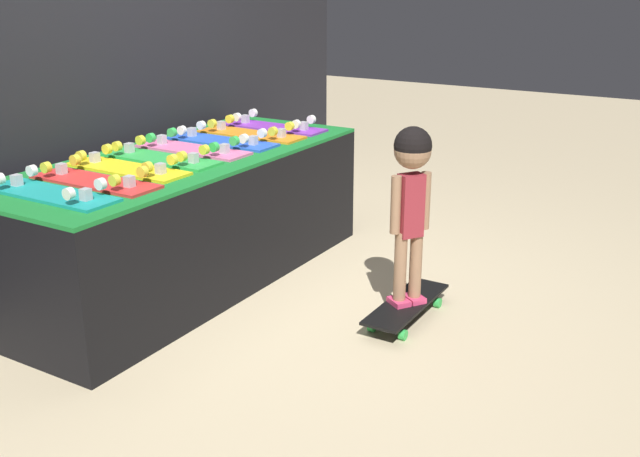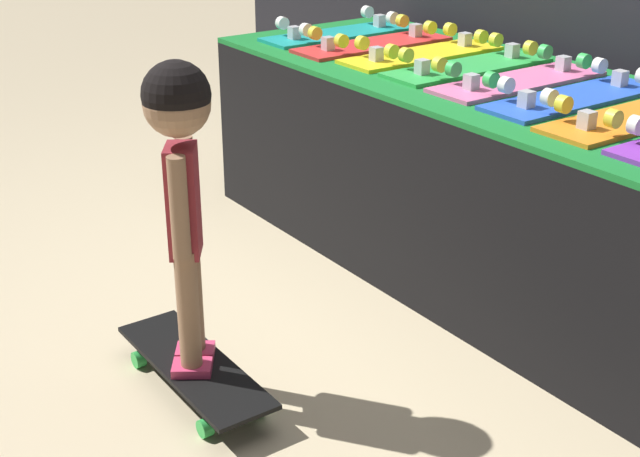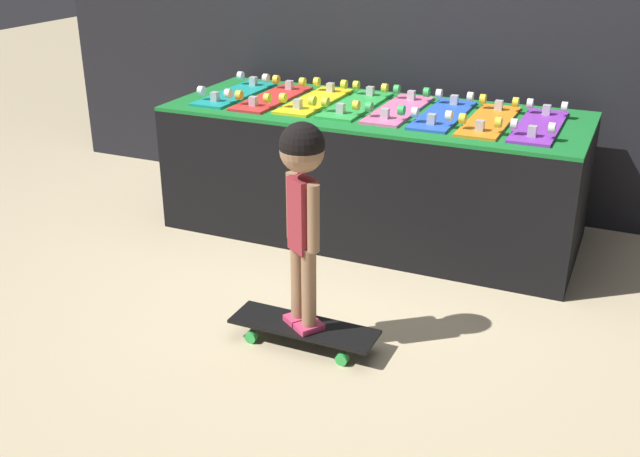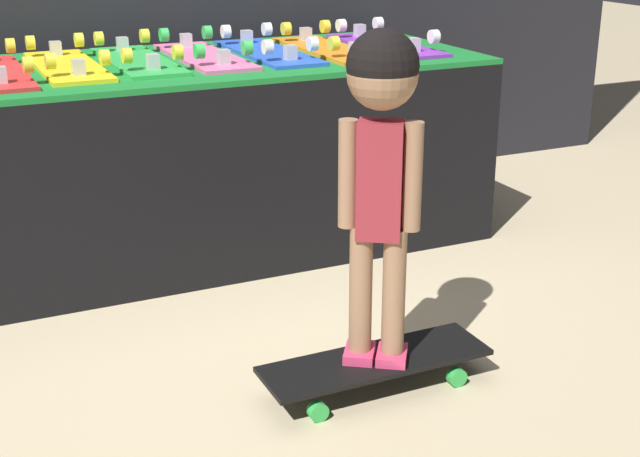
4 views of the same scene
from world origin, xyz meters
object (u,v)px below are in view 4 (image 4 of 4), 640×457
at_px(skateboard_pink_on_rack, 204,54).
at_px(skateboard_purple_on_rack, 385,43).
at_px(child, 381,136).
at_px(skateboard_green_on_rack, 137,59).
at_px(skateboard_yellow_on_rack, 67,64).
at_px(skateboard_orange_on_rack, 329,47).
at_px(skateboard_blue_on_rack, 267,50).
at_px(skateboard_on_floor, 375,364).

bearing_deg(skateboard_pink_on_rack, skateboard_purple_on_rack, -2.46).
height_order(skateboard_pink_on_rack, skateboard_purple_on_rack, same).
height_order(skateboard_pink_on_rack, child, child).
height_order(skateboard_green_on_rack, skateboard_purple_on_rack, same).
xyz_separation_m(skateboard_yellow_on_rack, skateboard_orange_on_rack, (1.00, -0.03, 0.00)).
bearing_deg(skateboard_yellow_on_rack, skateboard_pink_on_rack, -0.12).
height_order(skateboard_yellow_on_rack, skateboard_blue_on_rack, same).
bearing_deg(skateboard_purple_on_rack, skateboard_green_on_rack, 177.84).
distance_m(skateboard_green_on_rack, skateboard_purple_on_rack, 1.00).
relative_size(skateboard_blue_on_rack, child, 0.76).
height_order(skateboard_pink_on_rack, skateboard_blue_on_rack, same).
xyz_separation_m(skateboard_yellow_on_rack, skateboard_on_floor, (0.54, -1.31, -0.66)).
bearing_deg(skateboard_purple_on_rack, skateboard_pink_on_rack, 177.54).
bearing_deg(skateboard_orange_on_rack, skateboard_yellow_on_rack, 178.06).
distance_m(skateboard_pink_on_rack, skateboard_blue_on_rack, 0.25).
xyz_separation_m(skateboard_yellow_on_rack, skateboard_blue_on_rack, (0.75, -0.01, 0.00)).
relative_size(skateboard_yellow_on_rack, skateboard_purple_on_rack, 1.00).
xyz_separation_m(skateboard_blue_on_rack, skateboard_on_floor, (-0.21, -1.30, -0.66)).
height_order(skateboard_purple_on_rack, skateboard_on_floor, skateboard_purple_on_rack).
bearing_deg(child, skateboard_orange_on_rack, 103.89).
xyz_separation_m(skateboard_blue_on_rack, child, (-0.21, -1.30, -0.02)).
relative_size(skateboard_pink_on_rack, skateboard_on_floor, 1.06).
height_order(skateboard_green_on_rack, skateboard_orange_on_rack, same).
distance_m(skateboard_pink_on_rack, child, 1.31).
xyz_separation_m(skateboard_green_on_rack, child, (0.29, -1.31, -0.02)).
xyz_separation_m(skateboard_green_on_rack, skateboard_orange_on_rack, (0.75, -0.04, 0.00)).
bearing_deg(skateboard_purple_on_rack, skateboard_on_floor, -119.22).
bearing_deg(skateboard_on_floor, skateboard_pink_on_rack, 91.66).
bearing_deg(child, skateboard_blue_on_rack, 114.55).
bearing_deg(skateboard_on_floor, child, 90.00).
distance_m(skateboard_pink_on_rack, skateboard_on_floor, 1.47).
relative_size(skateboard_green_on_rack, skateboard_purple_on_rack, 1.00).
height_order(skateboard_green_on_rack, skateboard_pink_on_rack, same).
bearing_deg(skateboard_orange_on_rack, skateboard_purple_on_rack, 0.15).
distance_m(skateboard_orange_on_rack, skateboard_purple_on_rack, 0.25).
distance_m(skateboard_pink_on_rack, skateboard_orange_on_rack, 0.50).
relative_size(skateboard_green_on_rack, skateboard_on_floor, 1.06).
height_order(skateboard_yellow_on_rack, skateboard_purple_on_rack, same).
bearing_deg(skateboard_yellow_on_rack, skateboard_green_on_rack, 1.03).
xyz_separation_m(skateboard_pink_on_rack, skateboard_blue_on_rack, (0.25, -0.01, 0.00)).
relative_size(skateboard_blue_on_rack, skateboard_purple_on_rack, 1.00).
distance_m(skateboard_orange_on_rack, skateboard_on_floor, 1.51).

